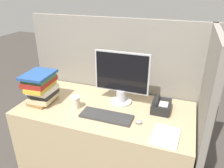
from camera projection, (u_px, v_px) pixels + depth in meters
cubicle_panel_rear at (119, 89)px, 2.34m from camera, size 1.96×0.04×1.49m
cubicle_panel_right at (201, 125)px, 1.76m from camera, size 0.04×0.83×1.49m
desk at (106, 141)px, 2.14m from camera, size 1.56×0.77×0.76m
monitor at (121, 80)px, 1.97m from camera, size 0.50×0.20×0.49m
keyboard at (106, 116)px, 1.84m from camera, size 0.44×0.16×0.02m
mouse at (139, 122)px, 1.75m from camera, size 0.06×0.04×0.03m
coffee_cup at (75, 102)px, 1.96m from camera, size 0.09×0.09×0.11m
book_stack at (41, 87)px, 2.01m from camera, size 0.25×0.32×0.29m
desk_telephone at (161, 106)px, 1.92m from camera, size 0.16×0.21×0.12m
paper_pile at (166, 136)px, 1.60m from camera, size 0.20×0.25×0.02m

